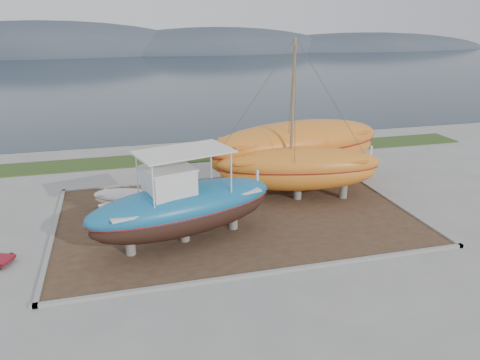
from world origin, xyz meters
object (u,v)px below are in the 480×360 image
object	(u,v)px
orange_sailboat	(301,123)
orange_bare_hull	(296,154)
white_dinghy	(128,200)
blue_caique	(183,197)

from	to	relation	value
orange_sailboat	orange_bare_hull	world-z (taller)	orange_sailboat
white_dinghy	orange_sailboat	distance (m)	10.31
blue_caique	white_dinghy	world-z (taller)	blue_caique
orange_sailboat	orange_bare_hull	bearing A→B (deg)	83.34
blue_caique	orange_sailboat	bearing A→B (deg)	11.15
blue_caique	white_dinghy	distance (m)	5.33
orange_sailboat	orange_bare_hull	distance (m)	3.60
blue_caique	orange_bare_hull	distance (m)	9.93
blue_caique	orange_sailboat	distance (m)	8.28
white_dinghy	orange_bare_hull	world-z (taller)	orange_bare_hull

